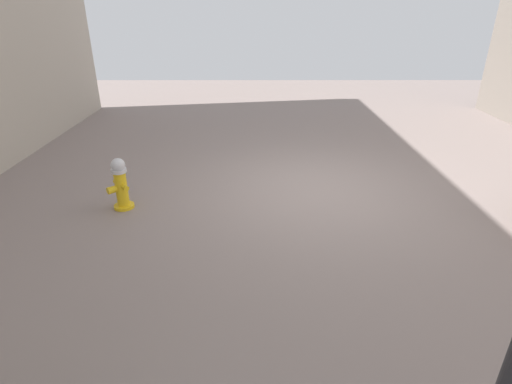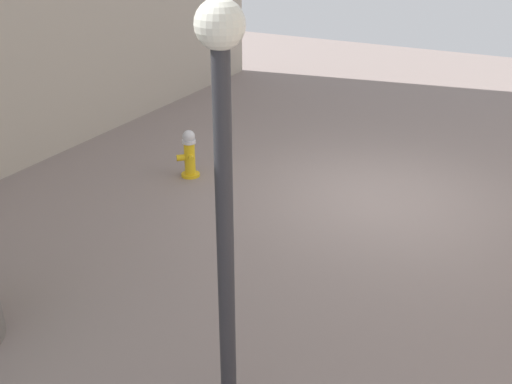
% 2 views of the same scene
% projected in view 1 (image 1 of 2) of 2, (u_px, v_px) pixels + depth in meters
% --- Properties ---
extents(ground_plane, '(23.40, 23.40, 0.00)m').
position_uv_depth(ground_plane, '(315.00, 190.00, 7.03)').
color(ground_plane, gray).
extents(fire_hydrant, '(0.37, 0.37, 0.84)m').
position_uv_depth(fire_hydrant, '(120.00, 184.00, 6.26)').
color(fire_hydrant, gold).
rests_on(fire_hydrant, ground_plane).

